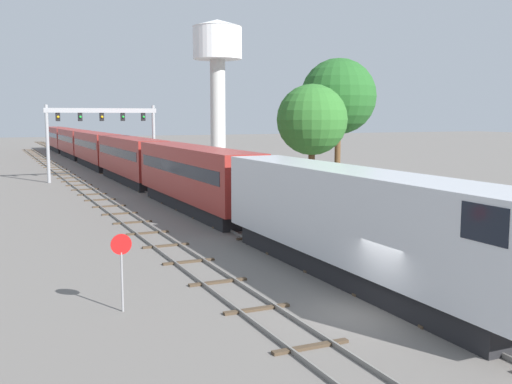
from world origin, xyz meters
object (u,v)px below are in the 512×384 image
(passenger_train, at_px, (110,152))
(trackside_tree_left, at_px, (338,97))
(stop_sign, at_px, (122,261))
(trackside_tree_mid, at_px, (312,120))
(signal_gantry, at_px, (102,125))
(water_tower, at_px, (217,53))

(passenger_train, distance_m, trackside_tree_left, 31.74)
(stop_sign, distance_m, trackside_tree_left, 38.78)
(trackside_tree_mid, bearing_deg, passenger_train, 109.94)
(signal_gantry, height_order, stop_sign, signal_gantry)
(signal_gantry, xyz_separation_m, stop_sign, (-7.75, -46.23, -4.21))
(stop_sign, height_order, trackside_tree_mid, trackside_tree_mid)
(signal_gantry, distance_m, water_tower, 41.82)
(passenger_train, height_order, stop_sign, passenger_train)
(water_tower, relative_size, trackside_tree_mid, 2.39)
(signal_gantry, xyz_separation_m, trackside_tree_mid, (13.38, -22.83, 0.67))
(trackside_tree_left, bearing_deg, water_tower, 82.20)
(stop_sign, distance_m, trackside_tree_mid, 31.90)
(water_tower, bearing_deg, stop_sign, -113.20)
(trackside_tree_left, distance_m, trackside_tree_mid, 7.01)
(passenger_train, bearing_deg, trackside_tree_mid, -70.06)
(passenger_train, bearing_deg, signal_gantry, -106.00)
(signal_gantry, relative_size, trackside_tree_mid, 1.24)
(passenger_train, bearing_deg, stop_sign, -100.48)
(passenger_train, xyz_separation_m, trackside_tree_left, (16.33, -26.49, 6.27))
(trackside_tree_left, height_order, trackside_tree_mid, trackside_tree_left)
(signal_gantry, distance_m, trackside_tree_mid, 26.47)
(stop_sign, bearing_deg, trackside_tree_left, 46.34)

